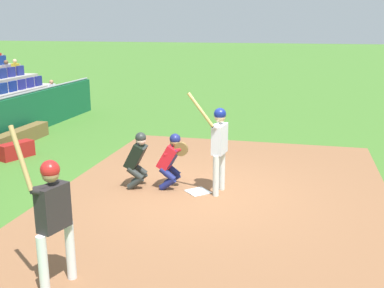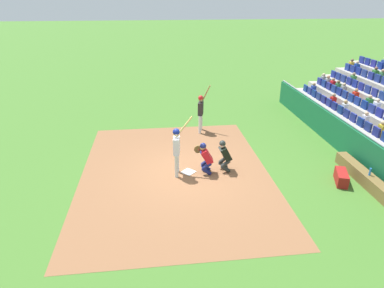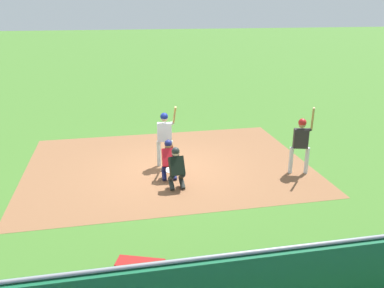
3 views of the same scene
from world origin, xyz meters
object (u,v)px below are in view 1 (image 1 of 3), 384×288
home_plate_marker (198,192)px  home_plate_umpire (138,157)px  batter_at_plate (219,141)px  dugout_bench (3,143)px  catcher_crouching (172,158)px  equipment_duffel_bag (16,150)px  on_deck_batter (52,210)px

home_plate_marker → home_plate_umpire: 1.52m
batter_at_plate → dugout_bench: (-1.81, -6.60, -0.94)m
home_plate_marker → catcher_crouching: (-0.10, -0.62, 0.69)m
equipment_duffel_bag → on_deck_batter: size_ratio=0.41×
home_plate_umpire → on_deck_batter: (4.04, 0.34, 0.45)m
on_deck_batter → batter_at_plate: bearing=160.7°
home_plate_marker → on_deck_batter: (4.04, -1.02, 1.13)m
home_plate_marker → catcher_crouching: bearing=-99.6°
catcher_crouching → batter_at_plate: bearing=89.0°
batter_at_plate → equipment_duffel_bag: (-1.27, -5.79, -0.94)m
catcher_crouching → home_plate_marker: bearing=80.4°
equipment_duffel_bag → on_deck_batter: bearing=59.0°
batter_at_plate → dugout_bench: batter_at_plate is taller
on_deck_batter → dugout_bench: bearing=-139.0°
equipment_duffel_bag → batter_at_plate: bearing=97.8°
home_plate_umpire → on_deck_batter: on_deck_batter is taller
dugout_bench → on_deck_batter: bearing=41.0°
home_plate_umpire → dugout_bench: size_ratio=0.30×
catcher_crouching → dugout_bench: bearing=-107.9°
home_plate_marker → on_deck_batter: size_ratio=0.19×
home_plate_marker → equipment_duffel_bag: 5.53m
batter_at_plate → on_deck_batter: size_ratio=0.96×
dugout_bench → catcher_crouching: bearing=72.1°
dugout_bench → batter_at_plate: bearing=74.6°
catcher_crouching → home_plate_umpire: (0.11, -0.74, -0.01)m
catcher_crouching → dugout_bench: catcher_crouching is taller
catcher_crouching → dugout_bench: 5.86m
catcher_crouching → on_deck_batter: (4.15, -0.40, 0.44)m
home_plate_marker → equipment_duffel_bag: equipment_duffel_bag is taller
dugout_bench → equipment_duffel_bag: bearing=56.3°
batter_at_plate → on_deck_batter: on_deck_batter is taller
home_plate_marker → catcher_crouching: size_ratio=0.35×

